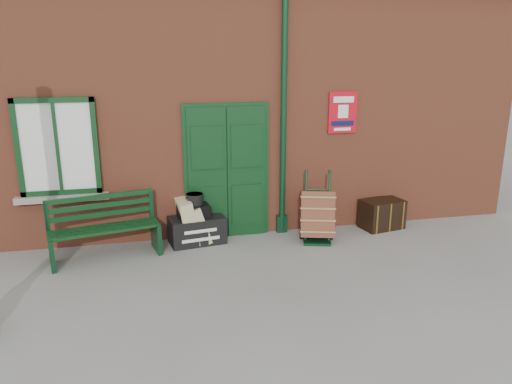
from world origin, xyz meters
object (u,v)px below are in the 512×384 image
object	(u,v)px
houdini_trunk	(197,230)
porter_trolley	(317,215)
dark_trunk	(382,214)
bench	(104,226)

from	to	relation	value
houdini_trunk	porter_trolley	distance (m)	2.00
porter_trolley	dark_trunk	xyz separation A→B (m)	(1.32, 0.31, -0.18)
dark_trunk	houdini_trunk	bearing A→B (deg)	168.54
bench	dark_trunk	bearing A→B (deg)	-8.95
houdini_trunk	porter_trolley	world-z (taller)	porter_trolley
bench	houdini_trunk	distance (m)	1.49
bench	houdini_trunk	xyz separation A→B (m)	(1.43, 0.28, -0.28)
houdini_trunk	dark_trunk	bearing A→B (deg)	-8.70
porter_trolley	dark_trunk	distance (m)	1.37
porter_trolley	dark_trunk	size ratio (longest dim) A/B	1.59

